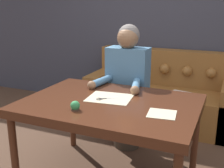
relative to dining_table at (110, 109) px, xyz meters
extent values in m
cube|color=#383842|center=(-0.11, 1.91, 0.63)|extent=(8.00, 0.06, 2.60)
cube|color=#472314|center=(0.00, 0.00, 0.03)|extent=(1.39, 1.00, 0.07)
cylinder|color=#472314|center=(-0.64, -0.44, -0.34)|extent=(0.06, 0.06, 0.67)
cylinder|color=#472314|center=(-0.64, 0.44, -0.34)|extent=(0.06, 0.06, 0.67)
cylinder|color=#472314|center=(0.64, 0.44, -0.34)|extent=(0.06, 0.06, 0.67)
cube|color=brown|center=(0.07, 1.46, -0.45)|extent=(1.85, 0.80, 0.44)
cube|color=brown|center=(0.07, 1.75, 0.01)|extent=(1.85, 0.22, 0.47)
cube|color=brown|center=(-0.76, 1.46, -0.37)|extent=(0.20, 0.80, 0.60)
sphere|color=brown|center=(-0.51, 1.62, 0.01)|extent=(0.13, 0.13, 0.13)
sphere|color=brown|center=(-0.22, 1.62, 0.01)|extent=(0.13, 0.13, 0.13)
sphere|color=brown|center=(0.07, 1.62, 0.01)|extent=(0.13, 0.13, 0.13)
sphere|color=brown|center=(0.36, 1.62, 0.01)|extent=(0.13, 0.13, 0.13)
sphere|color=brown|center=(0.65, 1.62, 0.01)|extent=(0.13, 0.13, 0.13)
cube|color=white|center=(0.36, 1.36, -0.23)|extent=(0.37, 0.31, 0.00)
cylinder|color=#33281E|center=(-0.10, 0.67, -0.44)|extent=(0.28, 0.28, 0.46)
cube|color=teal|center=(-0.10, 0.67, 0.10)|extent=(0.42, 0.22, 0.62)
sphere|color=#896042|center=(-0.10, 0.65, 0.50)|extent=(0.21, 0.21, 0.21)
sphere|color=slate|center=(-0.10, 0.68, 0.53)|extent=(0.22, 0.22, 0.22)
cylinder|color=teal|center=(-0.27, 0.40, 0.10)|extent=(0.11, 0.32, 0.07)
sphere|color=#896042|center=(-0.30, 0.25, 0.10)|extent=(0.08, 0.08, 0.08)
cylinder|color=teal|center=(0.08, 0.40, 0.10)|extent=(0.15, 0.32, 0.07)
sphere|color=#896042|center=(0.12, 0.25, 0.10)|extent=(0.08, 0.08, 0.08)
cube|color=beige|center=(-0.04, 0.07, 0.07)|extent=(0.39, 0.33, 0.00)
cube|color=beige|center=(0.45, -0.11, 0.07)|extent=(0.22, 0.21, 0.00)
cube|color=silver|center=(-0.01, 0.08, 0.07)|extent=(0.08, 0.09, 0.00)
cube|color=black|center=(-0.07, 0.02, 0.07)|extent=(0.06, 0.06, 0.00)
torus|color=black|center=(-0.09, -0.01, 0.07)|extent=(0.04, 0.04, 0.01)
cube|color=silver|center=(0.00, 0.07, 0.07)|extent=(0.10, 0.06, 0.00)
cube|color=black|center=(-0.08, 0.03, 0.07)|extent=(0.07, 0.04, 0.00)
torus|color=black|center=(-0.11, 0.01, 0.07)|extent=(0.04, 0.04, 0.01)
cylinder|color=silver|center=(-0.05, 0.04, 0.07)|extent=(0.01, 0.01, 0.01)
cylinder|color=#4C3828|center=(-0.15, -0.28, 0.07)|extent=(0.06, 0.06, 0.01)
sphere|color=#338C4C|center=(-0.15, -0.28, 0.10)|extent=(0.07, 0.07, 0.07)
camera|label=1|loc=(0.86, -1.95, 0.81)|focal=45.00mm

